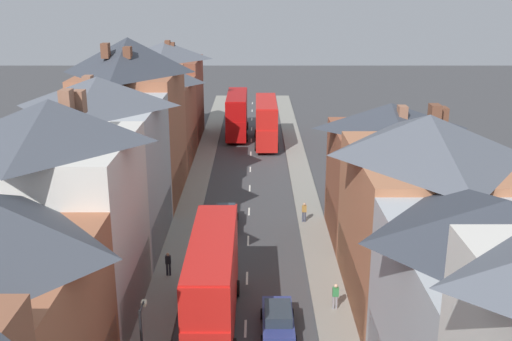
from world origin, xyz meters
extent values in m
cube|color=gray|center=(-5.10, 38.00, 0.07)|extent=(2.20, 104.00, 0.14)
cube|color=gray|center=(5.10, 38.00, 0.07)|extent=(2.20, 104.00, 0.14)
cube|color=silver|center=(0.00, 18.00, 0.01)|extent=(0.14, 1.80, 0.01)
cube|color=silver|center=(0.00, 24.00, 0.01)|extent=(0.14, 1.80, 0.01)
cube|color=silver|center=(0.00, 30.00, 0.01)|extent=(0.14, 1.80, 0.01)
cube|color=silver|center=(0.00, 36.00, 0.01)|extent=(0.14, 1.80, 0.01)
cube|color=silver|center=(0.00, 42.00, 0.01)|extent=(0.14, 1.80, 0.01)
cube|color=silver|center=(0.00, 48.00, 0.01)|extent=(0.14, 1.80, 0.01)
cube|color=silver|center=(0.00, 54.00, 0.01)|extent=(0.14, 1.80, 0.01)
cube|color=silver|center=(0.00, 60.00, 0.01)|extent=(0.14, 1.80, 0.01)
cube|color=silver|center=(0.00, 66.00, 0.01)|extent=(0.14, 1.80, 0.01)
cube|color=silver|center=(0.00, 72.00, 0.01)|extent=(0.14, 1.80, 0.01)
cube|color=silver|center=(0.00, 78.00, 0.01)|extent=(0.14, 1.80, 0.01)
cube|color=silver|center=(0.00, 84.00, 0.01)|extent=(0.14, 1.80, 0.01)
cube|color=silver|center=(-10.20, 19.35, 5.26)|extent=(8.00, 9.44, 10.52)
cube|color=#1E5133|center=(-6.26, 19.35, 1.60)|extent=(0.12, 8.69, 3.20)
pyramid|color=#474C56|center=(-10.20, 19.35, 11.64)|extent=(8.00, 9.44, 2.25)
cube|color=#99664C|center=(-9.48, 20.08, 12.38)|extent=(0.60, 0.90, 1.49)
cube|color=#99664C|center=(-9.11, 21.09, 12.27)|extent=(0.60, 0.90, 1.27)
cube|color=#ADB2B7|center=(-10.20, 29.15, 5.24)|extent=(8.00, 10.17, 10.47)
cube|color=navy|center=(-6.26, 29.15, 1.60)|extent=(0.12, 9.35, 3.20)
pyramid|color=#565B66|center=(-10.20, 29.15, 11.47)|extent=(8.00, 10.17, 1.99)
cube|color=#99664C|center=(-11.06, 30.04, 11.93)|extent=(0.60, 0.90, 0.93)
cube|color=#A36042|center=(-10.20, 39.74, 5.63)|extent=(8.00, 11.02, 11.27)
cube|color=maroon|center=(-6.26, 39.74, 1.60)|extent=(0.12, 10.13, 3.20)
pyramid|color=#383D47|center=(-10.20, 39.74, 12.72)|extent=(8.00, 11.02, 2.90)
cube|color=brown|center=(-9.69, 37.15, 13.19)|extent=(0.60, 0.90, 0.94)
cube|color=brown|center=(-11.51, 37.40, 13.31)|extent=(0.60, 0.90, 1.19)
cube|color=#935138|center=(-10.20, 50.63, 4.29)|extent=(8.00, 10.76, 8.59)
cube|color=#1E5133|center=(-6.26, 50.63, 1.60)|extent=(0.12, 9.90, 3.20)
pyramid|color=#474C56|center=(-10.20, 50.63, 9.82)|extent=(8.00, 10.76, 2.46)
cube|color=brown|center=(-11.26, 49.20, 10.54)|extent=(0.60, 0.90, 1.44)
cube|color=brown|center=(-10.20, 60.84, 4.92)|extent=(8.00, 9.66, 9.85)
cube|color=maroon|center=(-6.26, 60.84, 1.60)|extent=(0.12, 8.89, 3.20)
pyramid|color=#565B66|center=(-10.20, 60.84, 10.87)|extent=(8.00, 9.66, 2.04)
cube|color=brown|center=(-9.89, 60.72, 11.45)|extent=(0.60, 0.90, 1.17)
cube|color=brown|center=(-9.39, 60.82, 11.33)|extent=(0.60, 0.90, 0.92)
pyramid|color=#383D47|center=(10.20, 9.98, 9.73)|extent=(8.00, 10.53, 1.81)
cube|color=#B2704C|center=(10.20, 20.99, 4.63)|extent=(8.00, 11.48, 9.25)
cube|color=black|center=(6.26, 20.99, 1.60)|extent=(0.12, 10.56, 3.20)
pyramid|color=#565B66|center=(10.20, 20.99, 10.42)|extent=(8.00, 11.48, 2.34)
cube|color=brown|center=(11.73, 23.88, 10.92)|extent=(0.60, 0.90, 1.01)
cube|color=brown|center=(11.16, 23.40, 11.05)|extent=(0.60, 0.90, 1.26)
cube|color=#935138|center=(10.20, 30.56, 4.26)|extent=(8.00, 7.66, 8.53)
cube|color=olive|center=(6.26, 30.56, 1.60)|extent=(0.12, 7.05, 3.20)
pyramid|color=#383D47|center=(10.20, 30.56, 9.45)|extent=(8.00, 7.66, 1.84)
cube|color=#99664C|center=(10.72, 29.35, 9.93)|extent=(0.60, 0.90, 0.97)
cube|color=#B70F0F|center=(-1.80, 62.51, 1.65)|extent=(2.44, 10.80, 2.50)
cube|color=#B70F0F|center=(-1.80, 62.51, 4.05)|extent=(2.44, 10.58, 2.30)
cube|color=#B70F0F|center=(-1.80, 62.51, 5.25)|extent=(2.39, 10.37, 0.10)
cube|color=#28333D|center=(-1.80, 67.86, 1.85)|extent=(2.20, 0.10, 1.20)
cube|color=#28333D|center=(-1.80, 67.86, 4.15)|extent=(2.20, 0.10, 1.10)
cube|color=#28333D|center=(-2.99, 62.51, 1.90)|extent=(0.06, 9.18, 0.90)
cube|color=#28333D|center=(-2.99, 62.51, 4.15)|extent=(0.06, 9.18, 0.90)
cube|color=yellow|center=(-1.80, 67.86, 4.95)|extent=(1.34, 0.08, 0.32)
cylinder|color=black|center=(-3.02, 65.86, 0.50)|extent=(0.30, 1.00, 1.00)
cylinder|color=black|center=(-0.58, 65.86, 0.50)|extent=(0.30, 1.00, 1.00)
cylinder|color=black|center=(-3.02, 59.54, 0.50)|extent=(0.30, 1.00, 1.00)
cylinder|color=black|center=(-0.58, 59.54, 0.50)|extent=(0.30, 1.00, 1.00)
cube|color=red|center=(1.80, 58.25, 1.65)|extent=(2.44, 10.80, 2.50)
cube|color=red|center=(1.80, 58.25, 4.05)|extent=(2.44, 10.58, 2.30)
cube|color=red|center=(1.80, 58.25, 5.25)|extent=(2.39, 10.37, 0.10)
cube|color=#28333D|center=(1.80, 63.60, 1.85)|extent=(2.20, 0.10, 1.20)
cube|color=#28333D|center=(1.80, 63.60, 4.15)|extent=(2.20, 0.10, 1.10)
cube|color=#28333D|center=(0.61, 58.25, 1.90)|extent=(0.06, 9.18, 0.90)
cube|color=#28333D|center=(0.61, 58.25, 4.15)|extent=(0.06, 9.18, 0.90)
cube|color=yellow|center=(1.80, 63.60, 4.95)|extent=(1.34, 0.08, 0.32)
cylinder|color=black|center=(0.58, 61.59, 0.50)|extent=(0.30, 1.00, 1.00)
cylinder|color=black|center=(3.02, 61.59, 0.50)|extent=(0.30, 1.00, 1.00)
cylinder|color=black|center=(0.58, 55.28, 0.50)|extent=(0.30, 1.00, 1.00)
cylinder|color=black|center=(3.02, 55.28, 0.50)|extent=(0.30, 1.00, 1.00)
cube|color=red|center=(-1.80, 18.36, 1.65)|extent=(2.44, 10.80, 2.50)
cube|color=red|center=(-1.80, 18.36, 4.05)|extent=(2.44, 10.58, 2.30)
cube|color=red|center=(-1.80, 18.36, 5.25)|extent=(2.39, 10.37, 0.10)
cube|color=#28333D|center=(-1.80, 23.71, 1.85)|extent=(2.20, 0.10, 1.20)
cube|color=#28333D|center=(-1.80, 23.71, 4.15)|extent=(2.20, 0.10, 1.10)
cube|color=#28333D|center=(-2.99, 18.36, 1.90)|extent=(0.06, 9.18, 0.90)
cube|color=#28333D|center=(-2.99, 18.36, 4.15)|extent=(0.06, 9.18, 0.90)
cube|color=yellow|center=(-1.80, 23.71, 4.95)|extent=(1.34, 0.08, 0.32)
cylinder|color=black|center=(-3.02, 21.70, 0.50)|extent=(0.30, 1.00, 1.00)
cylinder|color=black|center=(-0.58, 21.70, 0.50)|extent=(0.30, 1.00, 1.00)
cube|color=maroon|center=(-1.80, 32.77, 0.70)|extent=(1.70, 4.33, 0.78)
cube|color=#28333D|center=(-1.80, 32.56, 1.39)|extent=(1.46, 2.17, 0.60)
cylinder|color=black|center=(-2.65, 34.12, 0.31)|extent=(0.20, 0.62, 0.62)
cylinder|color=black|center=(-0.95, 34.12, 0.31)|extent=(0.20, 0.62, 0.62)
cylinder|color=black|center=(-2.65, 31.43, 0.31)|extent=(0.20, 0.62, 0.62)
cylinder|color=black|center=(-0.95, 31.43, 0.31)|extent=(0.20, 0.62, 0.62)
cube|color=navy|center=(1.80, 17.67, 0.66)|extent=(1.70, 4.38, 0.70)
cube|color=#28333D|center=(1.80, 17.45, 1.31)|extent=(1.46, 2.19, 0.60)
cylinder|color=black|center=(0.95, 19.03, 0.31)|extent=(0.20, 0.62, 0.62)
cylinder|color=black|center=(2.65, 19.03, 0.31)|extent=(0.20, 0.62, 0.62)
cylinder|color=black|center=(0.95, 16.31, 0.31)|extent=(0.20, 0.62, 0.62)
cylinder|color=black|center=(2.65, 16.31, 0.31)|extent=(0.20, 0.62, 0.62)
cylinder|color=gray|center=(5.16, 19.92, 0.56)|extent=(0.14, 0.14, 0.84)
cylinder|color=gray|center=(5.34, 19.92, 0.56)|extent=(0.14, 0.14, 0.84)
cube|color=#338447|center=(5.25, 19.92, 1.25)|extent=(0.36, 0.22, 0.54)
sphere|color=beige|center=(5.25, 19.92, 1.64)|extent=(0.22, 0.22, 0.22)
cylinder|color=#23232D|center=(-5.24, 24.16, 0.56)|extent=(0.14, 0.14, 0.84)
cylinder|color=#23232D|center=(-5.06, 24.16, 0.56)|extent=(0.14, 0.14, 0.84)
cube|color=black|center=(-5.15, 24.16, 1.25)|extent=(0.36, 0.22, 0.54)
sphere|color=tan|center=(-5.15, 24.16, 1.64)|extent=(0.22, 0.22, 0.22)
cylinder|color=#3D4256|center=(4.37, 33.42, 0.56)|extent=(0.14, 0.14, 0.84)
cylinder|color=#3D4256|center=(4.55, 33.42, 0.56)|extent=(0.14, 0.14, 0.84)
cube|color=#A87A38|center=(4.46, 33.42, 1.25)|extent=(0.36, 0.22, 0.54)
sphere|color=tan|center=(4.46, 33.42, 1.64)|extent=(0.22, 0.22, 0.22)
cylinder|color=black|center=(-4.25, 11.10, 5.40)|extent=(0.08, 0.90, 0.08)
cube|color=beige|center=(-4.25, 11.55, 5.32)|extent=(0.20, 0.32, 0.20)
camera|label=1|loc=(0.59, -11.33, 18.50)|focal=42.00mm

